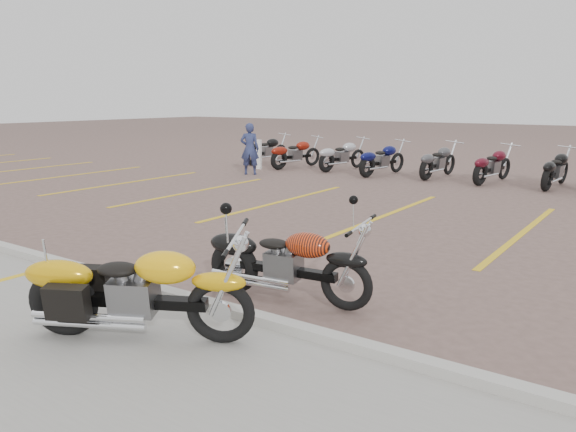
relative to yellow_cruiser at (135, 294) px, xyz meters
The scene contains 8 objects.
ground 3.09m from the yellow_cruiser, 101.32° to the left, with size 100.00×100.00×0.00m, color #755A54.
curb 1.23m from the yellow_cruiser, 121.09° to the left, with size 60.00×0.18×0.12m, color #ADAAA3.
parking_stripes 7.04m from the yellow_cruiser, 94.90° to the left, with size 38.00×5.50×0.01m, color gold, non-canonical shape.
yellow_cruiser is the anchor object (origin of this frame).
flame_cruiser 1.83m from the yellow_cruiser, 71.97° to the left, with size 2.13×0.44×0.88m.
person_a 12.54m from the yellow_cruiser, 123.59° to the left, with size 0.59×0.39×1.63m, color navy.
bollard 13.96m from the yellow_cruiser, 122.83° to the left, with size 0.15×0.15×1.00m, color white.
bg_bike_row 13.04m from the yellow_cruiser, 83.21° to the left, with size 20.77×2.08×1.10m.
Camera 1 is at (4.86, -6.45, 2.37)m, focal length 35.00 mm.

